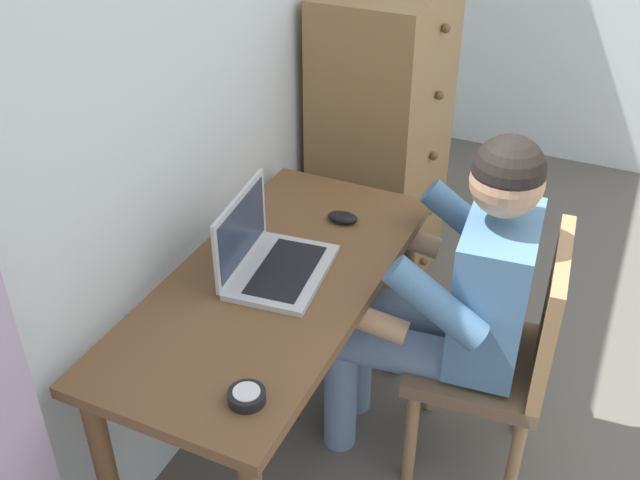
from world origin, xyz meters
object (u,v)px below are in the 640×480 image
Objects in this scene: dresser at (382,146)px; desk_clock at (247,396)px; person_seated at (451,291)px; computer_mouse at (343,217)px; chair at (504,351)px; laptop at (268,257)px; desk at (275,310)px.

dresser is 1.59m from desk_clock.
person_seated reaches higher than computer_mouse.
computer_mouse is (0.09, 0.58, 0.28)m from chair.
laptop is at bearing 110.49° from chair.
laptop reaches higher than desk.
desk_clock is (-0.82, -0.11, -0.00)m from computer_mouse.
dresser is 3.54× the size of laptop.
chair is 0.73× the size of person_seated.
laptop is at bearing -176.94° from dresser.
laptop reaches higher than desk_clock.
person_seated is 0.42m from computer_mouse.
desk is 0.50m from desk_clock.
computer_mouse is 0.82m from desk_clock.
desk_clock is at bearing 157.86° from person_seated.
person_seated is at bearing -22.14° from desk_clock.
desk_clock is (-0.45, -0.17, 0.13)m from desk.
computer_mouse is at bearing -169.10° from dresser.
laptop is (0.02, 0.03, 0.17)m from desk.
desk is 12.23× the size of computer_mouse.
laptop is at bearing 22.34° from desk_clock.
chair is (-0.84, -0.72, -0.16)m from dresser.
computer_mouse is (0.36, -0.06, 0.13)m from desk.
dresser is at bearing 40.68° from chair.
desk_clock is at bearing -177.46° from computer_mouse.
dresser reaches higher than person_seated.
computer_mouse is (-0.75, -0.14, 0.11)m from dresser.
dresser is 1.12m from chair.
desk_clock is (-1.57, -0.25, 0.11)m from dresser.
laptop is (-0.23, 0.48, 0.13)m from person_seated.
computer_mouse reaches higher than desk.
desk_clock is at bearing -170.80° from dresser.
person_seated is 0.55m from laptop.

